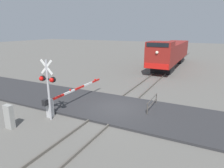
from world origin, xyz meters
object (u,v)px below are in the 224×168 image
at_px(guard_railing, 152,102).
at_px(crossing_gate, 60,100).
at_px(locomotive, 170,53).
at_px(crossing_signal, 48,83).
at_px(utility_cabinet, 9,117).

bearing_deg(guard_railing, crossing_gate, -151.70).
xyz_separation_m(locomotive, crossing_signal, (-3.09, -22.79, 0.26)).
xyz_separation_m(crossing_signal, guard_railing, (5.49, 4.46, -1.83)).
bearing_deg(crossing_gate, crossing_signal, -77.32).
xyz_separation_m(crossing_gate, utility_cabinet, (-1.00, -3.32, -0.13)).
relative_size(crossing_signal, crossing_gate, 0.56).
bearing_deg(crossing_signal, utility_cabinet, -123.60).
relative_size(crossing_signal, utility_cabinet, 2.70).
bearing_deg(locomotive, crossing_gate, -99.00).
bearing_deg(crossing_gate, utility_cabinet, -106.85).
height_order(locomotive, guard_railing, locomotive).
xyz_separation_m(crossing_gate, guard_railing, (5.79, 3.12, -0.25)).
relative_size(locomotive, guard_railing, 6.97).
height_order(crossing_signal, utility_cabinet, crossing_signal).
height_order(locomotive, utility_cabinet, locomotive).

